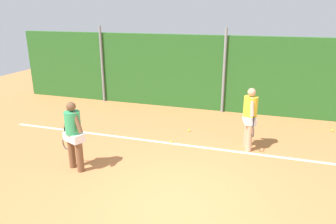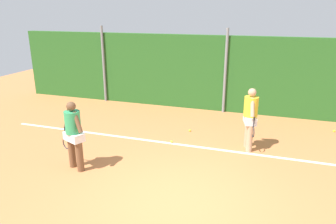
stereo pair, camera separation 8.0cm
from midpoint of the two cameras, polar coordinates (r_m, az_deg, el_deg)
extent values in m
plane|color=#C67542|center=(7.76, 4.95, -9.12)|extent=(25.58, 25.58, 0.00)
cube|color=#286023|center=(11.45, 10.04, 6.78)|extent=(16.63, 0.25, 2.71)
cylinder|color=gray|center=(12.79, -12.07, 8.44)|extent=(0.10, 0.10, 2.98)
cylinder|color=gray|center=(11.26, 9.95, 7.30)|extent=(0.10, 0.10, 2.98)
cube|color=white|center=(8.56, 6.30, -6.44)|extent=(12.15, 0.10, 0.01)
cylinder|color=brown|center=(7.47, -16.02, -7.88)|extent=(0.16, 0.16, 0.71)
cylinder|color=brown|center=(7.72, -17.36, -7.15)|extent=(0.16, 0.16, 0.71)
cube|color=white|center=(7.42, -17.01, -4.35)|extent=(0.55, 0.44, 0.19)
cylinder|color=#339E60|center=(7.30, -17.26, -1.82)|extent=(0.35, 0.35, 0.51)
sphere|color=brown|center=(7.18, -17.53, 0.94)|extent=(0.21, 0.21, 0.21)
cylinder|color=brown|center=(7.12, -16.41, -1.89)|extent=(0.28, 0.17, 0.48)
cylinder|color=brown|center=(7.44, -18.12, -1.19)|extent=(0.28, 0.17, 0.48)
cylinder|color=black|center=(7.61, -18.52, -3.64)|extent=(0.03, 0.03, 0.28)
torus|color=#26262B|center=(7.70, -18.32, -5.51)|extent=(0.27, 0.13, 0.28)
cylinder|color=tan|center=(8.73, 13.91, -3.81)|extent=(0.16, 0.16, 0.73)
cylinder|color=tan|center=(8.44, 14.26, -4.62)|extent=(0.16, 0.16, 0.73)
cube|color=white|center=(8.43, 14.32, -1.30)|extent=(0.39, 0.54, 0.19)
cylinder|color=yellow|center=(8.32, 14.51, 1.01)|extent=(0.36, 0.36, 0.52)
sphere|color=tan|center=(8.22, 14.71, 3.50)|extent=(0.21, 0.21, 0.21)
cylinder|color=tan|center=(8.50, 14.30, 1.66)|extent=(0.14, 0.29, 0.49)
cylinder|color=tan|center=(8.12, 14.77, 0.85)|extent=(0.14, 0.29, 0.49)
cylinder|color=black|center=(8.16, 15.02, -1.71)|extent=(0.03, 0.03, 0.28)
torus|color=#26262B|center=(8.25, 14.87, -3.48)|extent=(0.09, 0.28, 0.28)
sphere|color=#CCDB33|center=(8.79, 0.31, -5.42)|extent=(0.07, 0.07, 0.07)
sphere|color=#CCDB33|center=(9.62, 3.62, -3.34)|extent=(0.07, 0.07, 0.07)
sphere|color=#CCDB33|center=(10.83, 27.54, -2.97)|extent=(0.07, 0.07, 0.07)
camera|label=1|loc=(0.04, -90.30, -0.10)|focal=33.53mm
camera|label=2|loc=(0.04, 89.70, 0.10)|focal=33.53mm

